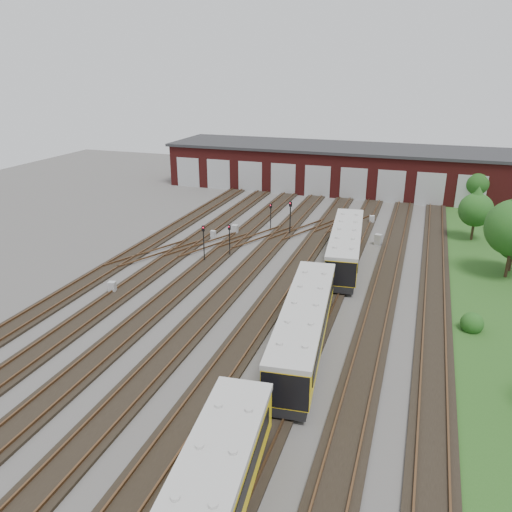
% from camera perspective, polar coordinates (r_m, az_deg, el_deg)
% --- Properties ---
extents(ground, '(120.00, 120.00, 0.00)m').
position_cam_1_polar(ground, '(40.01, -0.72, -4.68)').
color(ground, '#464441').
rests_on(ground, ground).
extents(track_network, '(30.40, 70.00, 0.33)m').
position_cam_1_polar(track_network, '(40.51, -0.67, -4.17)').
color(track_network, black).
rests_on(track_network, ground).
extents(maintenance_shed, '(51.00, 12.50, 6.35)m').
position_cam_1_polar(maintenance_shed, '(76.27, 9.52, 9.94)').
color(maintenance_shed, '#541615').
rests_on(maintenance_shed, ground).
extents(grass_verge, '(8.00, 55.00, 0.05)m').
position_cam_1_polar(grass_verge, '(47.74, 25.74, -2.48)').
color(grass_verge, '#204918').
rests_on(grass_verge, ground).
extents(metro_train, '(4.13, 46.78, 3.01)m').
position_cam_1_polar(metro_train, '(32.08, 5.54, -7.86)').
color(metro_train, black).
rests_on(metro_train, ground).
extents(signal_mast_0, '(0.25, 0.24, 2.95)m').
position_cam_1_polar(signal_mast_0, '(56.07, 1.69, 4.95)').
color(signal_mast_0, black).
rests_on(signal_mast_0, ground).
extents(signal_mast_1, '(0.30, 0.29, 3.55)m').
position_cam_1_polar(signal_mast_1, '(46.54, -6.01, 1.94)').
color(signal_mast_1, black).
rests_on(signal_mast_1, ground).
extents(signal_mast_2, '(0.26, 0.24, 3.17)m').
position_cam_1_polar(signal_mast_2, '(47.80, -3.05, 2.24)').
color(signal_mast_2, black).
rests_on(signal_mast_2, ground).
extents(signal_mast_3, '(0.32, 0.31, 3.75)m').
position_cam_1_polar(signal_mast_3, '(54.07, 3.94, 4.84)').
color(signal_mast_3, black).
rests_on(signal_mast_3, ground).
extents(relay_cabinet_0, '(0.65, 0.58, 0.95)m').
position_cam_1_polar(relay_cabinet_0, '(42.17, -16.11, -3.45)').
color(relay_cabinet_0, '#A5A7AA').
rests_on(relay_cabinet_0, ground).
extents(relay_cabinet_1, '(0.52, 0.44, 0.85)m').
position_cam_1_polar(relay_cabinet_1, '(53.58, -4.92, 2.47)').
color(relay_cabinet_1, '#A5A7AA').
rests_on(relay_cabinet_1, ground).
extents(relay_cabinet_2, '(0.64, 0.53, 1.05)m').
position_cam_1_polar(relay_cabinet_2, '(54.72, -2.42, 3.03)').
color(relay_cabinet_2, '#A5A7AA').
rests_on(relay_cabinet_2, ground).
extents(relay_cabinet_3, '(0.64, 0.57, 0.94)m').
position_cam_1_polar(relay_cabinet_3, '(60.13, 13.10, 4.09)').
color(relay_cabinet_3, '#A5A7AA').
rests_on(relay_cabinet_3, ground).
extents(relay_cabinet_4, '(0.80, 0.71, 1.14)m').
position_cam_1_polar(relay_cabinet_4, '(52.82, 13.78, 1.83)').
color(relay_cabinet_4, '#A5A7AA').
rests_on(relay_cabinet_4, ground).
extents(tree_0, '(3.47, 3.47, 5.75)m').
position_cam_1_polar(tree_0, '(70.61, 23.98, 7.99)').
color(tree_0, '#302215').
rests_on(tree_0, ground).
extents(tree_1, '(3.50, 3.50, 5.80)m').
position_cam_1_polar(tree_1, '(56.70, 23.89, 5.25)').
color(tree_1, '#302215').
rests_on(tree_1, ground).
extents(bush_0, '(1.57, 1.57, 1.57)m').
position_cam_1_polar(bush_0, '(37.88, 23.50, -6.77)').
color(bush_0, '#134513').
rests_on(bush_0, ground).
extents(bush_1, '(1.27, 1.27, 1.27)m').
position_cam_1_polar(bush_1, '(62.35, 25.35, 3.35)').
color(bush_1, '#134513').
rests_on(bush_1, ground).
extents(bush_2, '(1.38, 1.38, 1.38)m').
position_cam_1_polar(bush_2, '(60.87, 27.03, 2.74)').
color(bush_2, '#134513').
rests_on(bush_2, ground).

